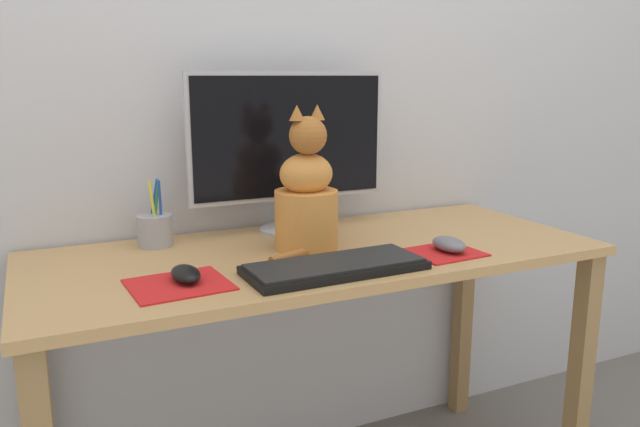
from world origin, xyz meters
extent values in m
cube|color=silver|center=(0.00, 0.33, 1.25)|extent=(7.00, 0.04, 2.50)
cube|color=tan|center=(0.00, 0.00, 0.73)|extent=(1.43, 0.60, 0.02)
cube|color=olive|center=(0.68, -0.26, 0.36)|extent=(0.05, 0.05, 0.72)
cube|color=olive|center=(-0.68, 0.26, 0.36)|extent=(0.05, 0.05, 0.72)
cube|color=olive|center=(0.68, 0.26, 0.36)|extent=(0.05, 0.05, 0.72)
cylinder|color=#B2B2B7|center=(0.01, 0.20, 0.75)|extent=(0.17, 0.17, 0.01)
cylinder|color=#B2B2B7|center=(0.01, 0.20, 0.80)|extent=(0.04, 0.04, 0.08)
cube|color=#B2B2B7|center=(0.01, 0.20, 1.01)|extent=(0.57, 0.02, 0.35)
cube|color=black|center=(0.01, 0.19, 1.01)|extent=(0.54, 0.00, 0.33)
cube|color=black|center=(-0.04, -0.18, 0.75)|extent=(0.41, 0.17, 0.02)
cube|color=black|center=(-0.04, -0.18, 0.77)|extent=(0.40, 0.15, 0.01)
cube|color=red|center=(-0.38, -0.13, 0.75)|extent=(0.21, 0.19, 0.00)
cube|color=red|center=(0.27, -0.17, 0.75)|extent=(0.18, 0.16, 0.00)
ellipsoid|color=black|center=(-0.37, -0.12, 0.76)|extent=(0.06, 0.11, 0.03)
ellipsoid|color=slate|center=(0.28, -0.17, 0.77)|extent=(0.07, 0.11, 0.04)
cylinder|color=#D6893D|center=(-0.03, 0.02, 0.82)|extent=(0.16, 0.16, 0.15)
ellipsoid|color=#D6893D|center=(-0.03, 0.02, 0.94)|extent=(0.14, 0.12, 0.10)
sphere|color=#A36028|center=(-0.03, 0.01, 1.03)|extent=(0.09, 0.09, 0.09)
cone|color=#A36028|center=(-0.05, 0.01, 1.09)|extent=(0.04, 0.04, 0.04)
cone|color=#A36028|center=(0.00, 0.01, 1.09)|extent=(0.04, 0.04, 0.04)
cylinder|color=#A36028|center=(-0.06, -0.05, 0.76)|extent=(0.20, 0.09, 0.02)
cylinder|color=#99999E|center=(-0.37, 0.21, 0.79)|extent=(0.09, 0.09, 0.08)
cylinder|color=#1E47B2|center=(-0.37, 0.23, 0.85)|extent=(0.03, 0.01, 0.14)
cylinder|color=yellow|center=(-0.37, 0.19, 0.85)|extent=(0.02, 0.01, 0.14)
cylinder|color=#1E47B2|center=(-0.35, 0.20, 0.85)|extent=(0.01, 0.02, 0.14)
cylinder|color=green|center=(-0.36, 0.21, 0.85)|extent=(0.02, 0.02, 0.14)
camera|label=1|loc=(-0.64, -1.38, 1.18)|focal=35.00mm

